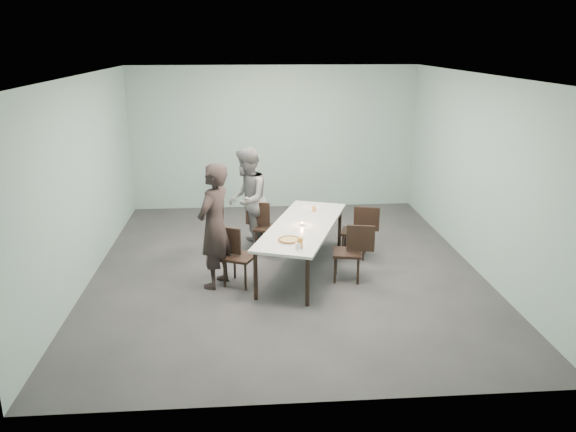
{
  "coord_description": "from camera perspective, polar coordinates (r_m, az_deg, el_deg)",
  "views": [
    {
      "loc": [
        -0.61,
        -8.29,
        3.48
      ],
      "look_at": [
        0.0,
        -0.41,
        1.0
      ],
      "focal_mm": 35.0,
      "sensor_mm": 36.0,
      "label": 1
    }
  ],
  "objects": [
    {
      "name": "chair_far_left",
      "position": [
        9.54,
        -2.46,
        -0.78
      ],
      "size": [
        0.65,
        0.53,
        0.87
      ],
      "rotation": [
        0.0,
        0.0,
        -0.34
      ],
      "color": "black",
      "rests_on": "ground"
    },
    {
      "name": "ground",
      "position": [
        9.01,
        -0.2,
        -5.29
      ],
      "size": [
        7.0,
        7.0,
        0.0
      ],
      "primitive_type": "plane",
      "color": "#333335",
      "rests_on": "ground"
    },
    {
      "name": "amber_tumbler",
      "position": [
        9.37,
        2.66,
        0.72
      ],
      "size": [
        0.07,
        0.07,
        0.08
      ],
      "primitive_type": "cylinder",
      "color": "orange",
      "rests_on": "table"
    },
    {
      "name": "table",
      "position": [
        8.71,
        1.5,
        -1.24
      ],
      "size": [
        1.73,
        2.75,
        0.75
      ],
      "rotation": [
        0.0,
        0.0,
        -0.34
      ],
      "color": "white",
      "rests_on": "ground"
    },
    {
      "name": "tealight",
      "position": [
        8.65,
        1.45,
        -0.83
      ],
      "size": [
        0.06,
        0.06,
        0.05
      ],
      "color": "silver",
      "rests_on": "table"
    },
    {
      "name": "menu",
      "position": [
        9.59,
        2.34,
        0.9
      ],
      "size": [
        0.36,
        0.31,
        0.01
      ],
      "primitive_type": "cube",
      "rotation": [
        0.0,
        0.0,
        -0.34
      ],
      "color": "silver",
      "rests_on": "table"
    },
    {
      "name": "water_tumbler",
      "position": [
        7.67,
        1.03,
        -3.06
      ],
      "size": [
        0.08,
        0.08,
        0.09
      ],
      "primitive_type": "cylinder",
      "color": "silver",
      "rests_on": "table"
    },
    {
      "name": "diner_far",
      "position": [
        9.57,
        -4.18,
        1.68
      ],
      "size": [
        0.79,
        0.95,
        1.78
      ],
      "primitive_type": "imported",
      "rotation": [
        0.0,
        0.0,
        -1.71
      ],
      "color": "slate",
      "rests_on": "ground"
    },
    {
      "name": "chair_near_left",
      "position": [
        8.31,
        -5.46,
        -3.65
      ],
      "size": [
        0.65,
        0.56,
        0.87
      ],
      "rotation": [
        0.0,
        0.0,
        -0.44
      ],
      "color": "black",
      "rests_on": "ground"
    },
    {
      "name": "room_shell",
      "position": [
        8.44,
        -0.22,
        7.5
      ],
      "size": [
        6.02,
        7.02,
        3.01
      ],
      "color": "#92B8B2",
      "rests_on": "ground"
    },
    {
      "name": "beer_glass",
      "position": [
        7.69,
        1.24,
        -2.77
      ],
      "size": [
        0.08,
        0.08,
        0.15
      ],
      "primitive_type": "cylinder",
      "color": "orange",
      "rests_on": "table"
    },
    {
      "name": "diner_near",
      "position": [
        8.15,
        -7.48,
        -1.02
      ],
      "size": [
        0.71,
        0.8,
        1.84
      ],
      "primitive_type": "imported",
      "rotation": [
        0.0,
        0.0,
        -2.06
      ],
      "color": "black",
      "rests_on": "ground"
    },
    {
      "name": "pizza",
      "position": [
        7.97,
        0.14,
        -2.46
      ],
      "size": [
        0.34,
        0.34,
        0.04
      ],
      "color": "white",
      "rests_on": "table"
    },
    {
      "name": "chair_near_right",
      "position": [
        8.46,
        6.6,
        -3.31
      ],
      "size": [
        0.64,
        0.5,
        0.87
      ],
      "rotation": [
        0.0,
        0.0,
        2.94
      ],
      "color": "black",
      "rests_on": "ground"
    },
    {
      "name": "side_plate",
      "position": [
        8.21,
        1.63,
        -1.96
      ],
      "size": [
        0.18,
        0.18,
        0.01
      ],
      "primitive_type": "cylinder",
      "color": "white",
      "rests_on": "table"
    },
    {
      "name": "chair_far_right",
      "position": [
        9.38,
        7.28,
        -1.23
      ],
      "size": [
        0.65,
        0.52,
        0.87
      ],
      "rotation": [
        0.0,
        0.0,
        2.84
      ],
      "color": "black",
      "rests_on": "ground"
    }
  ]
}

